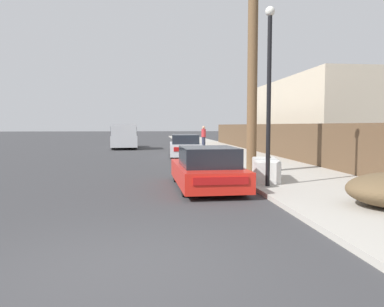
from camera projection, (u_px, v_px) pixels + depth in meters
The scene contains 11 objects.
ground_plane at pixel (122, 270), 4.67m from camera, with size 220.00×220.00×0.00m, color #38383A.
sidewalk_curb at pixel (216, 148), 28.54m from camera, with size 4.20×63.00×0.12m, color #ADA89E.
discarded_fridge at pixel (266, 170), 11.51m from camera, with size 1.03×1.80×0.68m.
parked_sports_car_red at pixel (207, 169), 10.69m from camera, with size 1.80×4.11×1.20m.
car_parked_mid at pixel (185, 146), 21.56m from camera, with size 1.93×4.53×1.28m.
pickup_truck at pixel (124, 137), 28.92m from camera, with size 2.25×5.73×1.88m.
utility_pole at pixel (253, 55), 13.05m from camera, with size 1.80×0.35×8.12m.
street_lamp at pixel (269, 84), 10.20m from camera, with size 0.26×0.26×4.88m.
wooden_fence at pixel (272, 139), 21.28m from camera, with size 0.08×33.71×1.76m, color brown.
building_right_house at pixel (325, 117), 23.85m from camera, with size 6.00×12.10×4.68m, color beige.
pedestrian at pixel (204, 136), 28.76m from camera, with size 0.34×0.34×1.64m.
Camera 1 is at (0.37, -4.62, 1.81)m, focal length 35.00 mm.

